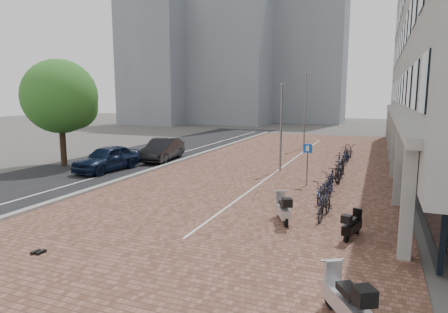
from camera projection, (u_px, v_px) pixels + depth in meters
ground at (171, 208)px, 16.21m from camera, size 140.00×140.00×0.00m
plaza_brick at (284, 164)px, 26.46m from camera, size 14.50×42.00×0.04m
street_asphalt at (147, 155)px, 30.53m from camera, size 8.00×50.00×0.03m
curb at (191, 157)px, 29.07m from camera, size 0.35×42.00×0.14m
lane_line at (169, 156)px, 29.78m from camera, size 0.12×44.00×0.00m
parking_line at (287, 164)px, 26.38m from camera, size 0.10×30.00×0.00m
bg_towers at (241, 39)px, 64.14m from camera, size 33.00×23.00×32.00m
car_navy at (107, 158)px, 23.98m from camera, size 2.27×4.82×1.59m
car_dark at (163, 150)px, 27.88m from camera, size 2.35×5.00×1.58m
shoes at (38, 253)px, 11.44m from camera, size 0.42×0.35×0.10m
scooter_front at (283, 208)px, 14.29m from camera, size 1.12×1.64×1.09m
scooter_mid at (352, 225)px, 12.68m from camera, size 0.78×1.43×0.94m
scooter_back at (345, 298)px, 7.85m from camera, size 1.36×1.74×1.18m
parking_sign at (307, 158)px, 19.91m from camera, size 0.46×0.12×2.21m
lamp_near at (281, 128)px, 23.67m from camera, size 0.12×0.12×5.36m
lamp_far at (305, 111)px, 33.56m from camera, size 0.12×0.12×6.59m
street_tree at (63, 99)px, 25.29m from camera, size 4.81×4.81×7.00m
bike_row at (339, 168)px, 22.23m from camera, size 1.25×18.12×1.05m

